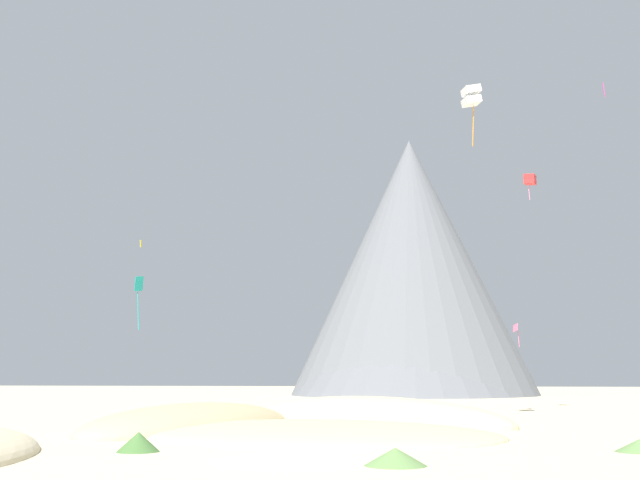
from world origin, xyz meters
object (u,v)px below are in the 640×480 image
at_px(kite_teal_low, 139,291).
at_px(bush_near_left, 138,442).
at_px(rock_massif, 411,286).
at_px(kite_red_mid, 530,180).
at_px(bush_far_right, 395,457).
at_px(kite_magenta_mid, 604,90).
at_px(kite_yellow_mid, 141,244).
at_px(kite_rainbow_low, 516,330).
at_px(bush_near_right, 640,446).
at_px(kite_white_high, 471,96).

bearing_deg(kite_teal_low, bush_near_left, -73.08).
distance_m(bush_near_left, rock_massif, 108.78).
height_order(bush_near_left, kite_red_mid, kite_red_mid).
bearing_deg(bush_far_right, kite_teal_low, 126.25).
bearing_deg(kite_magenta_mid, kite_yellow_mid, 115.95).
height_order(kite_magenta_mid, kite_rainbow_low, kite_magenta_mid).
distance_m(rock_massif, kite_red_mid, 65.40).
xyz_separation_m(bush_near_right, kite_red_mid, (1.39, 39.22, 23.58)).
bearing_deg(kite_teal_low, bush_near_right, -38.02).
height_order(kite_teal_low, kite_yellow_mid, kite_yellow_mid).
bearing_deg(kite_magenta_mid, bush_near_left, -176.44).
xyz_separation_m(bush_near_left, kite_rainbow_low, (24.77, 44.78, 7.89)).
distance_m(kite_rainbow_low, kite_white_high, 28.04).
distance_m(bush_near_right, kite_yellow_mid, 67.74).
distance_m(bush_near_right, kite_magenta_mid, 30.25).
bearing_deg(kite_red_mid, kite_yellow_mid, -80.13).
bearing_deg(bush_near_right, kite_yellow_mid, 132.33).
relative_size(bush_near_right, kite_white_high, 0.46).
relative_size(bush_near_left, kite_teal_low, 0.46).
bearing_deg(kite_red_mid, kite_rainbow_low, -127.10).
distance_m(bush_near_left, kite_white_high, 40.88).
bearing_deg(bush_near_left, kite_teal_low, 110.42).
bearing_deg(bush_far_right, bush_near_right, 31.01).
bearing_deg(bush_near_left, rock_massif, 82.45).
relative_size(kite_magenta_mid, kite_teal_low, 0.21).
height_order(kite_magenta_mid, kite_white_high, kite_white_high).
height_order(bush_near_left, kite_teal_low, kite_teal_low).
distance_m(bush_far_right, bush_near_right, 14.11).
distance_m(rock_massif, kite_rainbow_low, 63.31).
relative_size(kite_yellow_mid, kite_white_high, 0.18).
bearing_deg(kite_yellow_mid, bush_near_right, 79.30).
xyz_separation_m(rock_massif, kite_red_mid, (12.42, -64.09, 4.03)).
distance_m(kite_magenta_mid, kite_teal_low, 41.98).
height_order(bush_near_left, kite_yellow_mid, kite_yellow_mid).
xyz_separation_m(bush_far_right, kite_teal_low, (-23.05, 31.44, 10.71)).
bearing_deg(kite_magenta_mid, kite_teal_low, 138.54).
relative_size(bush_near_left, bush_far_right, 0.80).
relative_size(rock_massif, kite_white_high, 10.64).
distance_m(kite_red_mid, kite_rainbow_low, 15.86).
distance_m(bush_far_right, kite_yellow_mid, 66.52).
height_order(bush_near_right, rock_massif, rock_massif).
bearing_deg(kite_magenta_mid, rock_massif, 68.99).
bearing_deg(kite_rainbow_low, kite_yellow_mid, -73.27).
xyz_separation_m(kite_yellow_mid, kite_rainbow_low, (43.42, -6.06, -11.06)).
distance_m(bush_near_left, kite_red_mid, 54.92).
height_order(bush_near_right, kite_yellow_mid, kite_yellow_mid).
relative_size(bush_near_right, kite_magenta_mid, 2.45).
xyz_separation_m(bush_far_right, bush_near_right, (12.09, 7.27, -0.06)).
bearing_deg(kite_rainbow_low, bush_near_left, -4.27).
xyz_separation_m(bush_far_right, kite_white_high, (6.23, 28.99, 26.57)).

